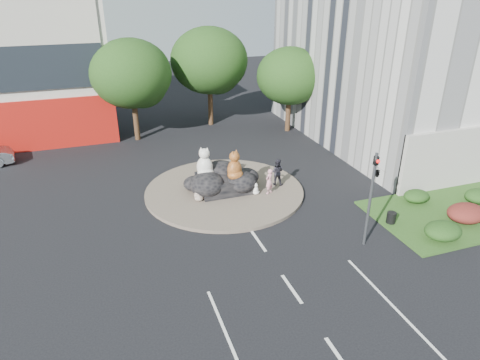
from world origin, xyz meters
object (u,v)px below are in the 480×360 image
object	(u,v)px
cat_white	(205,162)
pedestrian_pink	(269,181)
litter_bin	(391,218)
kitten_white	(256,188)
pedestrian_dark	(277,172)
cat_tabby	(234,165)
kitten_calico	(198,192)

from	to	relation	value
cat_white	pedestrian_pink	bearing A→B (deg)	0.30
pedestrian_pink	litter_bin	bearing A→B (deg)	100.90
kitten_white	pedestrian_dark	xyz separation A→B (m)	(1.78, 0.85, 0.50)
cat_white	kitten_white	bearing A→B (deg)	-3.88
cat_tabby	litter_bin	distance (m)	9.52
kitten_calico	pedestrian_pink	bearing A→B (deg)	-6.39
kitten_calico	litter_bin	distance (m)	11.09
kitten_calico	cat_tabby	bearing A→B (deg)	9.12
kitten_white	litter_bin	bearing A→B (deg)	-92.08
cat_white	litter_bin	bearing A→B (deg)	-12.70
pedestrian_pink	cat_white	bearing A→B (deg)	-59.02
kitten_calico	litter_bin	world-z (taller)	kitten_calico
cat_white	cat_tabby	xyz separation A→B (m)	(1.64, -0.94, -0.03)
cat_tabby	pedestrian_pink	bearing A→B (deg)	-57.85
kitten_calico	pedestrian_dark	world-z (taller)	pedestrian_dark
pedestrian_pink	pedestrian_dark	distance (m)	1.39
cat_tabby	kitten_white	xyz separation A→B (m)	(1.13, -0.73, -1.46)
cat_tabby	pedestrian_dark	world-z (taller)	cat_tabby
cat_white	litter_bin	xyz separation A→B (m)	(8.62, -7.21, -1.64)
cat_tabby	cat_white	bearing A→B (deg)	116.48
cat_white	kitten_white	world-z (taller)	cat_white
cat_tabby	kitten_white	size ratio (longest dim) A/B	2.47
kitten_white	litter_bin	world-z (taller)	kitten_white
cat_tabby	pedestrian_dark	xyz separation A→B (m)	(2.92, 0.12, -0.96)
cat_white	cat_tabby	world-z (taller)	cat_white
cat_white	kitten_white	distance (m)	3.56
cat_white	cat_tabby	size ratio (longest dim) A/B	1.03
pedestrian_dark	cat_tabby	bearing A→B (deg)	34.61
cat_white	pedestrian_pink	size ratio (longest dim) A/B	1.20
cat_tabby	kitten_white	distance (m)	1.99
cat_tabby	pedestrian_dark	distance (m)	3.07
cat_white	kitten_calico	size ratio (longest dim) A/B	1.88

